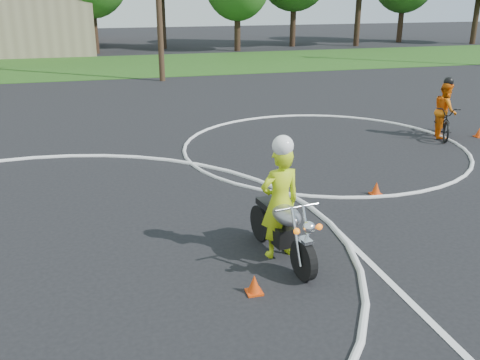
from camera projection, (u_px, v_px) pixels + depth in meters
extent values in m
cube|color=#1E4714|center=(63.00, 68.00, 30.76)|extent=(120.00, 10.00, 0.02)
torus|color=silver|center=(323.00, 147.00, 15.43)|extent=(8.10, 8.10, 0.10)
cylinder|color=black|center=(304.00, 260.00, 8.34)|extent=(0.23, 0.67, 0.66)
cylinder|color=black|center=(261.00, 223.00, 9.67)|extent=(0.23, 0.67, 0.66)
cube|color=black|center=(279.00, 233.00, 9.01)|extent=(0.39, 0.64, 0.33)
ellipsoid|color=#99999D|center=(286.00, 215.00, 8.68)|extent=(0.50, 0.75, 0.31)
cube|color=black|center=(271.00, 206.00, 9.17)|extent=(0.38, 0.69, 0.11)
cylinder|color=silver|center=(296.00, 237.00, 8.25)|extent=(0.11, 0.40, 0.88)
cylinder|color=silver|center=(307.00, 234.00, 8.33)|extent=(0.11, 0.40, 0.88)
cube|color=silver|center=(305.00, 240.00, 8.20)|extent=(0.19, 0.26, 0.05)
cylinder|color=silver|center=(297.00, 207.00, 8.31)|extent=(0.76, 0.15, 0.04)
sphere|color=white|center=(309.00, 228.00, 8.04)|extent=(0.20, 0.20, 0.20)
sphere|color=orange|center=(297.00, 231.00, 8.00)|extent=(0.10, 0.10, 0.10)
sphere|color=#FF670C|center=(319.00, 227.00, 8.15)|extent=(0.10, 0.10, 0.10)
cylinder|color=silver|center=(277.00, 227.00, 9.50)|extent=(0.22, 0.88, 0.09)
imported|color=#BEDA17|center=(280.00, 203.00, 8.88)|extent=(0.77, 0.57, 1.94)
sphere|color=white|center=(283.00, 146.00, 8.50)|extent=(0.35, 0.35, 0.35)
imported|color=black|center=(444.00, 121.00, 16.31)|extent=(1.42, 2.03, 1.01)
imported|color=orange|center=(445.00, 110.00, 16.19)|extent=(0.92, 1.01, 1.69)
sphere|color=black|center=(449.00, 82.00, 15.90)|extent=(0.29, 0.29, 0.29)
cone|color=#D93F0B|center=(376.00, 188.00, 11.84)|extent=(0.22, 0.22, 0.30)
cube|color=#D93F0B|center=(376.00, 194.00, 11.89)|extent=(0.24, 0.24, 0.03)
cone|color=#D93F0B|center=(254.00, 284.00, 8.00)|extent=(0.22, 0.22, 0.30)
cube|color=#D93F0B|center=(254.00, 292.00, 8.05)|extent=(0.24, 0.24, 0.03)
cone|color=#D93F0B|center=(479.00, 132.00, 16.44)|extent=(0.22, 0.22, 0.30)
cube|color=#D93F0B|center=(478.00, 137.00, 16.49)|extent=(0.24, 0.24, 0.03)
cylinder|color=#382619|center=(95.00, 30.00, 37.06)|extent=(0.44, 0.44, 3.24)
cylinder|color=#382619|center=(163.00, 21.00, 39.97)|extent=(0.44, 0.44, 3.96)
cylinder|color=#382619|center=(237.00, 31.00, 38.64)|extent=(0.44, 0.44, 2.88)
cylinder|color=#382619|center=(293.00, 23.00, 41.55)|extent=(0.44, 0.44, 3.60)
cylinder|color=#382619|center=(358.00, 18.00, 41.73)|extent=(0.44, 0.44, 4.32)
cylinder|color=#382619|center=(401.00, 22.00, 44.95)|extent=(0.44, 0.44, 3.24)
cylinder|color=#382619|center=(475.00, 21.00, 43.38)|extent=(0.44, 0.44, 3.60)
cylinder|color=#382619|center=(35.00, 32.00, 37.06)|extent=(0.44, 0.44, 2.88)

